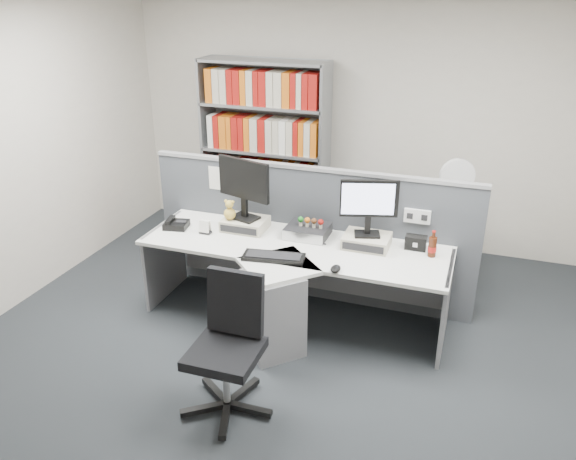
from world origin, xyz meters
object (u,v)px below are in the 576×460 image
at_px(desk, 286,284).
at_px(speaker, 416,243).
at_px(cola_bottle, 432,247).
at_px(desk_fan, 457,180).
at_px(monitor_right, 369,203).
at_px(keyboard, 274,257).
at_px(shelving_unit, 265,154).
at_px(office_chair, 229,341).
at_px(desk_phone, 176,224).
at_px(mouse, 336,269).
at_px(desktop_pc, 308,231).
at_px(filing_cabinet, 448,247).
at_px(monitor_left, 244,184).
at_px(desk_calendar, 205,228).

relative_size(desk, speaker, 14.96).
height_order(cola_bottle, desk_fan, desk_fan).
bearing_deg(monitor_right, keyboard, -144.00).
xyz_separation_m(monitor_right, shelving_unit, (-1.48, 1.47, -0.13)).
bearing_deg(office_chair, desk, 86.52).
height_order(desk_phone, office_chair, office_chair).
bearing_deg(desk_fan, keyboard, -130.49).
bearing_deg(desk_fan, desk_phone, -152.78).
bearing_deg(mouse, speaker, 49.29).
relative_size(desktop_pc, speaker, 2.07).
distance_m(filing_cabinet, office_chair, 2.70).
distance_m(speaker, cola_bottle, 0.17).
height_order(monitor_left, cola_bottle, monitor_left).
distance_m(speaker, shelving_unit, 2.34).
relative_size(desk_phone, speaker, 1.34).
bearing_deg(desk_calendar, keyboard, -19.87).
relative_size(desk_phone, desk_calendar, 1.92).
relative_size(keyboard, desk_fan, 0.93).
bearing_deg(monitor_right, mouse, -103.54).
relative_size(desk_calendar, filing_cabinet, 0.17).
bearing_deg(desk_calendar, desktop_pc, 15.64).
height_order(desk, desktop_pc, desktop_pc).
bearing_deg(cola_bottle, mouse, -142.34).
bearing_deg(office_chair, keyboard, 90.66).
distance_m(monitor_left, desktop_pc, 0.69).
bearing_deg(speaker, desk_calendar, -170.91).
xyz_separation_m(desk, keyboard, (-0.07, -0.09, 0.28)).
bearing_deg(cola_bottle, desk, -161.62).
bearing_deg(desk_calendar, shelving_unit, 93.01).
bearing_deg(speaker, filing_cabinet, 76.42).
relative_size(desk, office_chair, 2.69).
xyz_separation_m(desk_calendar, shelving_unit, (-0.09, 1.67, 0.20)).
distance_m(desktop_pc, desk_fan, 1.53).
relative_size(desk_calendar, cola_bottle, 0.54).
height_order(mouse, desk_calendar, desk_calendar).
distance_m(desk, desk_fan, 1.94).
bearing_deg(shelving_unit, monitor_left, -75.45).
relative_size(monitor_right, office_chair, 0.50).
relative_size(mouse, office_chair, 0.13).
bearing_deg(monitor_right, office_chair, -115.00).
bearing_deg(keyboard, shelving_unit, 113.18).
distance_m(keyboard, speaker, 1.18).
height_order(monitor_left, office_chair, monitor_left).
distance_m(desk_phone, desk_fan, 2.62).
relative_size(desktop_pc, keyboard, 0.70).
relative_size(monitor_left, speaker, 3.13).
bearing_deg(desktop_pc, desk, -97.17).
bearing_deg(desk, keyboard, -128.46).
relative_size(desk, monitor_right, 5.41).
relative_size(monitor_left, cola_bottle, 2.44).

